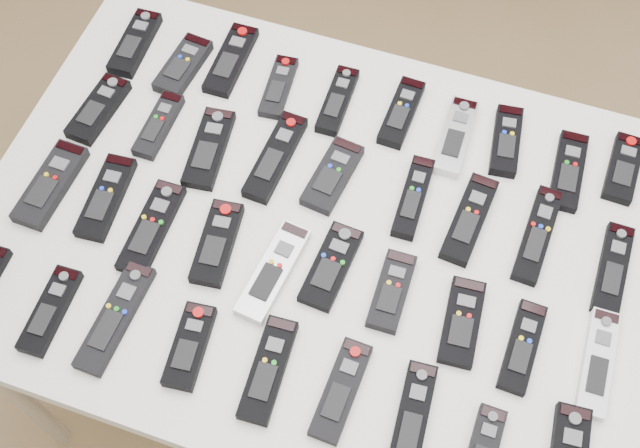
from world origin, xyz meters
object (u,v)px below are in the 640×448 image
(remote_2, at_px, (231,60))
(remote_4, at_px, (337,101))
(remote_24, at_px, (331,266))
(remote_35, at_px, (412,419))
(remote_5, at_px, (401,113))
(remote_32, at_px, (190,346))
(remote_34, at_px, (341,390))
(remote_6, at_px, (455,137))
(remote_3, at_px, (279,87))
(remote_10, at_px, (98,109))
(remote_12, at_px, (209,148))
(remote_21, at_px, (152,228))
(remote_25, at_px, (392,291))
(remote_15, at_px, (413,198))
(remote_23, at_px, (273,272))
(remote_16, at_px, (469,219))
(remote_28, at_px, (598,363))
(remote_13, at_px, (275,157))
(remote_0, at_px, (135,43))
(remote_7, at_px, (506,141))
(table, at_px, (320,244))
(remote_20, at_px, (106,197))
(remote_22, at_px, (217,243))
(remote_26, at_px, (462,322))
(remote_9, at_px, (623,168))
(remote_31, at_px, (115,317))
(remote_8, at_px, (568,171))
(remote_27, at_px, (522,347))
(remote_11, at_px, (159,125))
(remote_1, at_px, (183,66))
(remote_30, at_px, (50,311))
(remote_14, at_px, (332,175))
(remote_19, at_px, (51,184))
(remote_17, at_px, (537,235))
(remote_33, at_px, (268,370))
(remote_18, at_px, (613,269))

(remote_2, relative_size, remote_4, 1.12)
(remote_24, height_order, remote_35, remote_35)
(remote_5, height_order, remote_32, same)
(remote_34, bearing_deg, remote_6, 86.98)
(remote_2, height_order, remote_3, remote_2)
(remote_10, distance_m, remote_34, 0.74)
(remote_2, bearing_deg, remote_34, -54.59)
(remote_12, distance_m, remote_21, 0.20)
(remote_6, relative_size, remote_25, 1.19)
(remote_5, distance_m, remote_25, 0.38)
(remote_15, height_order, remote_23, remote_15)
(remote_16, relative_size, remote_24, 1.12)
(remote_21, bearing_deg, remote_28, -0.10)
(remote_13, bearing_deg, remote_5, 45.65)
(remote_0, xyz_separation_m, remote_7, (0.78, 0.01, -0.00))
(remote_15, relative_size, remote_24, 1.03)
(table, distance_m, remote_20, 0.40)
(remote_22, height_order, remote_26, remote_22)
(remote_9, distance_m, remote_31, 0.97)
(remote_2, xyz_separation_m, remote_32, (0.17, -0.60, 0.00))
(remote_8, distance_m, remote_10, 0.91)
(remote_24, relative_size, remote_27, 1.01)
(remote_15, height_order, remote_22, same)
(remote_11, bearing_deg, remote_16, -0.72)
(remote_0, bearing_deg, remote_1, -13.52)
(remote_10, xyz_separation_m, remote_11, (0.13, 0.00, -0.00))
(remote_10, bearing_deg, remote_7, 18.31)
(remote_16, distance_m, remote_21, 0.57)
(remote_6, height_order, remote_12, remote_6)
(remote_1, distance_m, remote_32, 0.60)
(remote_30, bearing_deg, remote_13, 57.00)
(remote_1, bearing_deg, remote_13, -24.59)
(remote_14, distance_m, remote_19, 0.52)
(remote_1, xyz_separation_m, remote_20, (-0.01, -0.33, -0.00))
(remote_23, bearing_deg, remote_24, 31.59)
(remote_17, bearing_deg, remote_6, 143.43)
(remote_1, distance_m, remote_33, 0.67)
(remote_20, relative_size, remote_25, 1.19)
(remote_0, xyz_separation_m, remote_20, (0.11, -0.36, -0.00))
(remote_5, bearing_deg, remote_25, -74.33)
(remote_2, relative_size, remote_16, 0.98)
(remote_5, relative_size, remote_9, 1.07)
(remote_1, xyz_separation_m, remote_26, (0.67, -0.36, -0.00))
(remote_11, height_order, remote_35, remote_35)
(remote_1, relative_size, remote_25, 1.02)
(remote_35, bearing_deg, remote_18, 50.93)
(remote_3, bearing_deg, table, -61.85)
(remote_13, xyz_separation_m, remote_32, (-0.00, -0.40, -0.00))
(remote_13, xyz_separation_m, remote_20, (-0.26, -0.18, -0.00))
(remote_7, height_order, remote_15, same)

